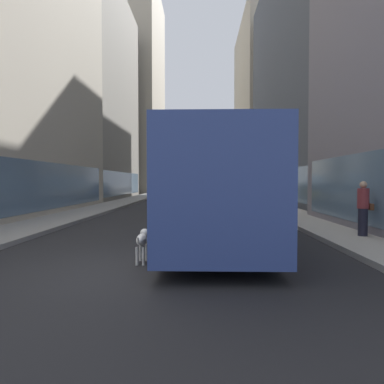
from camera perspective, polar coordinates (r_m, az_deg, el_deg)
name	(u,v)px	position (r m, az deg, el deg)	size (l,w,h in m)	color
ground_plane	(194,196)	(42.04, 0.38, -0.67)	(120.00, 120.00, 0.00)	#232326
sidewalk_left	(149,195)	(42.54, -7.32, -0.55)	(2.40, 110.00, 0.15)	gray
sidewalk_right	(240,195)	(42.31, 8.12, -0.57)	(2.40, 110.00, 0.15)	#ADA89E
building_left_mid	(83,96)	(39.75, -17.86, 15.24)	(8.80, 17.77, 22.23)	gray
building_left_far	(124,93)	(59.25, -11.39, 16.14)	(11.77, 16.92, 33.04)	#B2A893
building_right_mid	(323,78)	(34.43, 21.21, 17.48)	(9.01, 23.66, 22.41)	#4C515B
building_right_far	(270,108)	(57.04, 13.04, 13.63)	(9.48, 20.83, 27.09)	#B2A893
transit_bus	(211,183)	(11.47, 3.30, 1.52)	(2.78, 11.53, 3.05)	#33478C
car_white_van	(206,195)	(25.72, 2.32, -0.43)	(1.85, 4.02, 1.62)	silver
car_silver_sedan	(174,195)	(25.15, -3.14, -0.48)	(1.86, 3.93, 1.62)	#B7BABF
car_black_suv	(187,188)	(48.68, -0.88, 0.64)	(1.77, 4.13, 1.62)	black
car_yellow_taxi	(222,192)	(30.93, 5.15, -0.05)	(1.91, 4.66, 1.62)	yellow
car_blue_hatchback	(171,190)	(40.60, -3.62, 0.40)	(1.87, 4.51, 1.62)	#4C6BB7
car_grey_wagon	(203,188)	(52.86, 1.92, 0.74)	(1.79, 4.71, 1.62)	slate
dalmatian_dog	(142,240)	(7.80, -8.42, -7.98)	(0.22, 0.96, 0.72)	white
pedestrian_with_handbag	(363,208)	(11.68, 26.95, -2.42)	(0.45, 0.34, 1.69)	#1E1E2D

